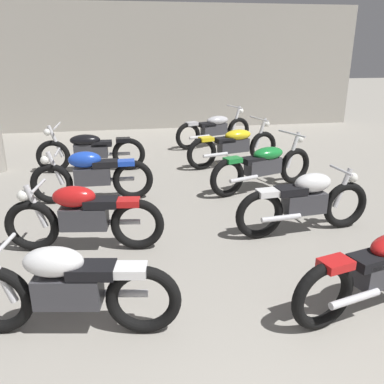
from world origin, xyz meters
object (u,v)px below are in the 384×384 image
(motorcycle_left_row_1, at_px, (67,288))
(motorcycle_right_row_3, at_px, (264,165))
(motorcycle_left_row_4, at_px, (90,150))
(motorcycle_right_row_5, at_px, (215,129))
(motorcycle_right_row_2, at_px, (305,201))
(motorcycle_left_row_2, at_px, (83,216))
(motorcycle_right_row_4, at_px, (234,145))
(motorcycle_left_row_3, at_px, (92,175))

(motorcycle_left_row_1, height_order, motorcycle_right_row_3, motorcycle_right_row_3)
(motorcycle_left_row_4, bearing_deg, motorcycle_right_row_5, 30.39)
(motorcycle_right_row_3, bearing_deg, motorcycle_left_row_1, -131.17)
(motorcycle_right_row_2, bearing_deg, motorcycle_left_row_4, 131.01)
(motorcycle_right_row_3, bearing_deg, motorcycle_left_row_2, -148.62)
(motorcycle_right_row_3, xyz_separation_m, motorcycle_right_row_4, (-0.09, 1.62, 0.00))
(motorcycle_left_row_4, height_order, motorcycle_right_row_3, same)
(motorcycle_left_row_4, distance_m, motorcycle_right_row_4, 2.98)
(motorcycle_right_row_5, bearing_deg, motorcycle_left_row_2, -118.63)
(motorcycle_left_row_2, distance_m, motorcycle_right_row_2, 2.91)
(motorcycle_left_row_1, height_order, motorcycle_right_row_4, motorcycle_right_row_4)
(motorcycle_left_row_2, xyz_separation_m, motorcycle_left_row_4, (-0.12, 3.48, -0.01))
(motorcycle_left_row_2, xyz_separation_m, motorcycle_left_row_3, (0.01, 1.74, 0.00))
(motorcycle_left_row_2, height_order, motorcycle_left_row_3, same)
(motorcycle_left_row_3, relative_size, motorcycle_right_row_5, 0.94)
(motorcycle_left_row_2, bearing_deg, motorcycle_right_row_5, 61.37)
(motorcycle_left_row_3, bearing_deg, motorcycle_right_row_3, 1.31)
(motorcycle_right_row_2, xyz_separation_m, motorcycle_right_row_3, (0.05, 1.80, -0.01))
(motorcycle_left_row_1, xyz_separation_m, motorcycle_left_row_3, (0.03, 3.34, 0.00))
(motorcycle_left_row_3, bearing_deg, motorcycle_right_row_2, -30.84)
(motorcycle_left_row_4, xyz_separation_m, motorcycle_right_row_5, (2.97, 1.74, 0.00))
(motorcycle_right_row_2, height_order, motorcycle_right_row_4, motorcycle_right_row_4)
(motorcycle_left_row_2, bearing_deg, motorcycle_right_row_2, 0.05)
(motorcycle_left_row_2, height_order, motorcycle_right_row_5, motorcycle_right_row_5)
(motorcycle_right_row_3, distance_m, motorcycle_right_row_5, 3.42)
(motorcycle_left_row_4, xyz_separation_m, motorcycle_right_row_3, (3.07, -1.68, 0.00))
(motorcycle_left_row_4, relative_size, motorcycle_right_row_5, 1.04)
(motorcycle_left_row_3, xyz_separation_m, motorcycle_right_row_3, (2.95, 0.07, -0.01))
(motorcycle_left_row_2, distance_m, motorcycle_right_row_4, 4.46)
(motorcycle_left_row_3, relative_size, motorcycle_left_row_4, 0.91)
(motorcycle_left_row_2, height_order, motorcycle_left_row_4, motorcycle_left_row_4)
(motorcycle_left_row_4, bearing_deg, motorcycle_left_row_3, -85.96)
(motorcycle_right_row_2, bearing_deg, motorcycle_left_row_3, 149.16)
(motorcycle_left_row_2, distance_m, motorcycle_right_row_3, 3.46)
(motorcycle_left_row_4, bearing_deg, motorcycle_right_row_2, -48.99)
(motorcycle_left_row_1, xyz_separation_m, motorcycle_left_row_4, (-0.10, 5.09, -0.01))
(motorcycle_left_row_4, height_order, motorcycle_right_row_5, same)
(motorcycle_left_row_1, distance_m, motorcycle_right_row_5, 7.41)
(motorcycle_right_row_3, height_order, motorcycle_right_row_5, same)
(motorcycle_left_row_2, xyz_separation_m, motorcycle_right_row_2, (2.91, 0.00, 0.00))
(motorcycle_left_row_3, relative_size, motorcycle_right_row_3, 0.94)
(motorcycle_left_row_4, distance_m, motorcycle_right_row_2, 4.61)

